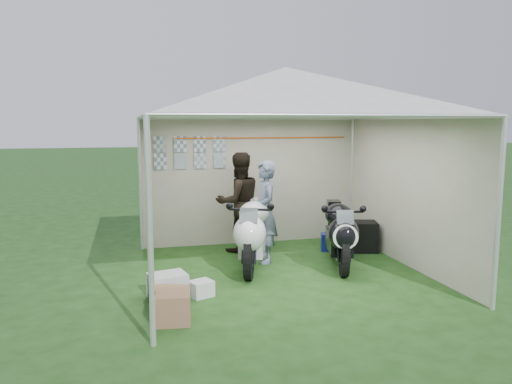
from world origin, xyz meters
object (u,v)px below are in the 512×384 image
at_px(person_blue_jacket, 265,212).
at_px(crate_0, 168,285).
at_px(paddock_stand, 333,242).
at_px(person_dark_jacket, 239,202).
at_px(canopy_tent, 284,98).
at_px(crate_2, 201,289).
at_px(motorcycle_white, 253,231).
at_px(motorcycle_black, 339,231).
at_px(crate_1, 173,307).
at_px(crate_3, 171,298).
at_px(equipment_box, 361,236).

height_order(person_blue_jacket, crate_0, person_blue_jacket).
height_order(paddock_stand, person_dark_jacket, person_dark_jacket).
xyz_separation_m(canopy_tent, crate_2, (-1.33, -0.72, -2.47)).
xyz_separation_m(paddock_stand, person_dark_jacket, (-1.59, 0.40, 0.71)).
bearing_deg(motorcycle_white, crate_2, -111.73).
relative_size(motorcycle_black, crate_0, 4.20).
bearing_deg(crate_0, crate_1, -90.00).
bearing_deg(person_blue_jacket, motorcycle_white, -46.09).
bearing_deg(crate_3, person_blue_jacket, 46.27).
bearing_deg(motorcycle_black, equipment_box, 61.47).
height_order(canopy_tent, motorcycle_black, canopy_tent).
bearing_deg(person_blue_jacket, person_dark_jacket, -163.88).
xyz_separation_m(person_blue_jacket, crate_0, (-1.64, -1.29, -0.66)).
distance_m(motorcycle_black, person_blue_jacket, 1.21).
height_order(equipment_box, crate_0, equipment_box).
xyz_separation_m(paddock_stand, crate_1, (-2.98, -2.50, 0.02)).
distance_m(person_dark_jacket, crate_3, 2.94).
relative_size(canopy_tent, person_blue_jacket, 3.47).
distance_m(motorcycle_black, crate_1, 3.19).
bearing_deg(canopy_tent, person_dark_jacket, 104.16).
xyz_separation_m(motorcycle_white, person_dark_jacket, (0.00, 1.04, 0.28)).
bearing_deg(crate_2, motorcycle_white, 48.96).
xyz_separation_m(paddock_stand, crate_3, (-2.98, -2.09, -0.02)).
relative_size(person_blue_jacket, crate_0, 3.52).
xyz_separation_m(motorcycle_white, crate_3, (-1.38, -1.45, -0.45)).
relative_size(motorcycle_black, crate_1, 5.09).
bearing_deg(motorcycle_white, paddock_stand, 41.23).
distance_m(paddock_stand, crate_3, 3.64).
height_order(crate_1, crate_3, crate_1).
distance_m(person_dark_jacket, crate_0, 2.59).
relative_size(crate_0, crate_2, 1.65).
distance_m(person_blue_jacket, equipment_box, 1.91).
height_order(canopy_tent, crate_0, canopy_tent).
xyz_separation_m(crate_2, crate_3, (-0.41, -0.34, 0.03)).
height_order(canopy_tent, paddock_stand, canopy_tent).
relative_size(motorcycle_white, crate_1, 5.33).
distance_m(canopy_tent, motorcycle_white, 2.07).
relative_size(canopy_tent, crate_3, 14.39).
bearing_deg(canopy_tent, paddock_stand, 39.96).
height_order(equipment_box, crate_3, equipment_box).
height_order(equipment_box, crate_2, equipment_box).
xyz_separation_m(motorcycle_black, crate_1, (-2.72, -1.63, -0.38)).
bearing_deg(motorcycle_black, paddock_stand, 90.00).
bearing_deg(crate_0, crate_2, -10.84).
relative_size(motorcycle_white, crate_0, 4.40).
relative_size(canopy_tent, motorcycle_black, 2.91).
xyz_separation_m(canopy_tent, motorcycle_black, (0.97, 0.16, -2.03)).
distance_m(canopy_tent, crate_2, 2.90).
distance_m(paddock_stand, crate_2, 3.10).
bearing_deg(canopy_tent, motorcycle_white, 133.16).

